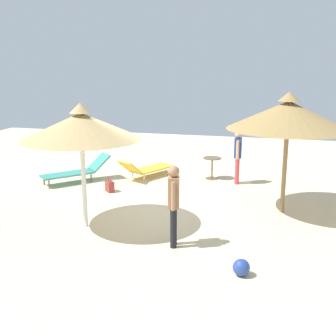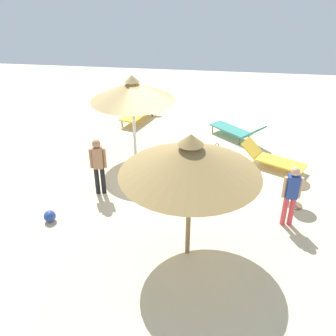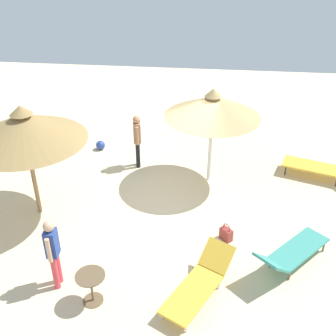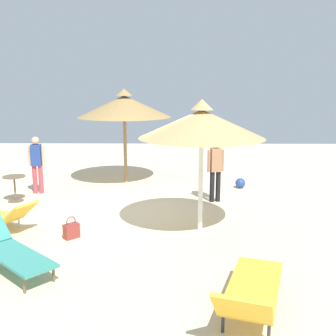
{
  "view_description": "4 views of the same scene",
  "coord_description": "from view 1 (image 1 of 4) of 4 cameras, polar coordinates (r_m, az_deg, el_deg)",
  "views": [
    {
      "loc": [
        3.02,
        -9.58,
        3.61
      ],
      "look_at": [
        0.63,
        -0.34,
        1.27
      ],
      "focal_mm": 45.37,
      "sensor_mm": 36.0,
      "label": 1
    },
    {
      "loc": [
        9.89,
        1.3,
        6.04
      ],
      "look_at": [
        0.82,
        0.12,
        0.79
      ],
      "focal_mm": 40.66,
      "sensor_mm": 36.0,
      "label": 2
    },
    {
      "loc": [
        -1.07,
        9.12,
        6.51
      ],
      "look_at": [
        0.0,
        -0.22,
        0.9
      ],
      "focal_mm": 43.8,
      "sensor_mm": 36.0,
      "label": 3
    },
    {
      "loc": [
        -9.34,
        -0.62,
        3.09
      ],
      "look_at": [
        0.25,
        -0.51,
        1.1
      ],
      "focal_mm": 42.89,
      "sensor_mm": 36.0,
      "label": 4
    }
  ],
  "objects": [
    {
      "name": "lounge_chair_far_right",
      "position": [
        13.81,
        -2.99,
        -0.03
      ],
      "size": [
        1.5,
        2.09,
        0.71
      ],
      "color": "gold",
      "rests_on": "ground"
    },
    {
      "name": "person_standing_front",
      "position": [
        13.18,
        9.35,
        1.9
      ],
      "size": [
        0.23,
        0.46,
        1.65
      ],
      "color": "#D83F4C",
      "rests_on": "ground"
    },
    {
      "name": "parasol_umbrella_far_left",
      "position": [
        9.41,
        -11.6,
        5.52
      ],
      "size": [
        2.62,
        2.62,
        2.81
      ],
      "color": "white",
      "rests_on": "ground"
    },
    {
      "name": "handbag",
      "position": [
        12.44,
        -7.84,
        -2.43
      ],
      "size": [
        0.34,
        0.34,
        0.47
      ],
      "color": "maroon",
      "rests_on": "ground"
    },
    {
      "name": "lounge_chair_edge",
      "position": [
        13.58,
        -12.09,
        -0.34
      ],
      "size": [
        1.89,
        1.99,
        0.8
      ],
      "color": "teal",
      "rests_on": "ground"
    },
    {
      "name": "person_standing_near_right",
      "position": [
        8.47,
        0.77,
        -4.47
      ],
      "size": [
        0.27,
        0.45,
        1.68
      ],
      "color": "black",
      "rests_on": "ground"
    },
    {
      "name": "side_table_round",
      "position": [
        13.71,
        5.95,
        0.48
      ],
      "size": [
        0.59,
        0.59,
        0.7
      ],
      "color": "brown",
      "rests_on": "ground"
    },
    {
      "name": "beach_ball",
      "position": [
        7.72,
        9.81,
        -13.04
      ],
      "size": [
        0.31,
        0.31,
        0.31
      ],
      "primitive_type": "sphere",
      "color": "navy",
      "rests_on": "ground"
    },
    {
      "name": "parasol_umbrella_back",
      "position": [
        10.54,
        15.84,
        6.85
      ],
      "size": [
        2.92,
        2.92,
        2.98
      ],
      "color": "olive",
      "rests_on": "ground"
    },
    {
      "name": "ground",
      "position": [
        10.69,
        -2.83,
        -6.26
      ],
      "size": [
        24.0,
        24.0,
        0.1
      ],
      "primitive_type": "cube",
      "color": "beige"
    }
  ]
}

